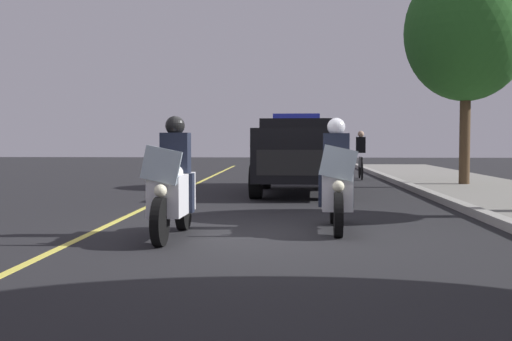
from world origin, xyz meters
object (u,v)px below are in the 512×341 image
object	(u,v)px
cyclist_background	(361,155)
tree_far_back	(466,32)
police_motorcycle_lead_right	(336,184)
police_motorcycle_lead_left	(173,188)
police_suv	(296,152)

from	to	relation	value
cyclist_background	tree_far_back	distance (m)	5.75
police_motorcycle_lead_right	tree_far_back	distance (m)	10.59
police_motorcycle_lead_right	tree_far_back	world-z (taller)	tree_far_back
police_motorcycle_lead_left	cyclist_background	size ratio (longest dim) A/B	1.22
cyclist_background	tree_far_back	bearing A→B (deg)	35.31
police_suv	cyclist_background	distance (m)	6.43
cyclist_background	police_motorcycle_lead_right	bearing A→B (deg)	-8.07
police_motorcycle_lead_left	police_motorcycle_lead_right	size ratio (longest dim) A/B	1.00
tree_far_back	cyclist_background	bearing A→B (deg)	-144.69
police_motorcycle_lead_left	tree_far_back	xyz separation A→B (m)	(-9.77, 6.72, 3.77)
cyclist_background	police_motorcycle_lead_left	bearing A→B (deg)	-17.14
tree_far_back	police_motorcycle_lead_left	bearing A→B (deg)	-34.52
tree_far_back	police_motorcycle_lead_right	bearing A→B (deg)	-26.13
police_motorcycle_lead_left	police_motorcycle_lead_right	world-z (taller)	same
police_suv	cyclist_background	size ratio (longest dim) A/B	2.82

